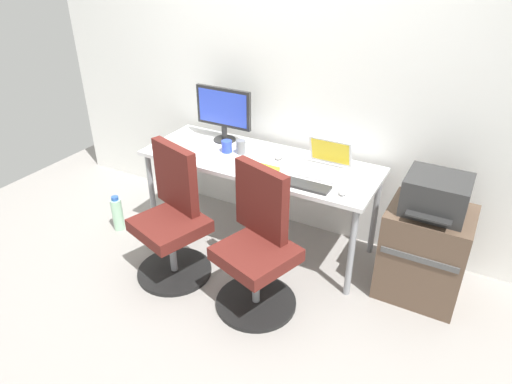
{
  "coord_description": "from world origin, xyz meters",
  "views": [
    {
      "loc": [
        1.47,
        -2.72,
        2.18
      ],
      "look_at": [
        0.0,
        -0.05,
        0.47
      ],
      "focal_mm": 32.25,
      "sensor_mm": 36.0,
      "label": 1
    }
  ],
  "objects_px": {
    "office_chair_left": "(173,220)",
    "open_laptop": "(325,164)",
    "printer": "(436,195)",
    "desktop_monitor": "(223,111)",
    "coffee_mug": "(227,146)",
    "office_chair_right": "(258,247)",
    "side_cabinet": "(424,253)",
    "water_bottle_on_floor": "(117,214)"
  },
  "relations": [
    {
      "from": "office_chair_left",
      "to": "open_laptop",
      "type": "xyz_separation_m",
      "value": [
        0.86,
        0.66,
        0.35
      ]
    },
    {
      "from": "coffee_mug",
      "to": "printer",
      "type": "bearing_deg",
      "value": -0.72
    },
    {
      "from": "side_cabinet",
      "to": "coffee_mug",
      "type": "xyz_separation_m",
      "value": [
        -1.54,
        0.02,
        0.44
      ]
    },
    {
      "from": "office_chair_left",
      "to": "open_laptop",
      "type": "height_order",
      "value": "same"
    },
    {
      "from": "printer",
      "to": "open_laptop",
      "type": "relative_size",
      "value": 1.29
    },
    {
      "from": "office_chair_left",
      "to": "water_bottle_on_floor",
      "type": "height_order",
      "value": "office_chair_left"
    },
    {
      "from": "office_chair_left",
      "to": "open_laptop",
      "type": "relative_size",
      "value": 3.03
    },
    {
      "from": "office_chair_right",
      "to": "coffee_mug",
      "type": "relative_size",
      "value": 10.22
    },
    {
      "from": "water_bottle_on_floor",
      "to": "open_laptop",
      "type": "relative_size",
      "value": 1.0
    },
    {
      "from": "side_cabinet",
      "to": "printer",
      "type": "relative_size",
      "value": 1.63
    },
    {
      "from": "desktop_monitor",
      "to": "printer",
      "type": "bearing_deg",
      "value": -6.83
    },
    {
      "from": "office_chair_left",
      "to": "office_chair_right",
      "type": "xyz_separation_m",
      "value": [
        0.68,
        -0.0,
        0.0
      ]
    },
    {
      "from": "office_chair_right",
      "to": "printer",
      "type": "height_order",
      "value": "office_chair_right"
    },
    {
      "from": "office_chair_right",
      "to": "side_cabinet",
      "type": "xyz_separation_m",
      "value": [
        0.93,
        0.6,
        -0.1
      ]
    },
    {
      "from": "side_cabinet",
      "to": "coffee_mug",
      "type": "height_order",
      "value": "coffee_mug"
    },
    {
      "from": "desktop_monitor",
      "to": "coffee_mug",
      "type": "bearing_deg",
      "value": -52.5
    },
    {
      "from": "printer",
      "to": "coffee_mug",
      "type": "relative_size",
      "value": 4.35
    },
    {
      "from": "coffee_mug",
      "to": "desktop_monitor",
      "type": "bearing_deg",
      "value": 127.5
    },
    {
      "from": "office_chair_left",
      "to": "desktop_monitor",
      "type": "height_order",
      "value": "desktop_monitor"
    },
    {
      "from": "office_chair_right",
      "to": "office_chair_left",
      "type": "bearing_deg",
      "value": 179.98
    },
    {
      "from": "side_cabinet",
      "to": "desktop_monitor",
      "type": "xyz_separation_m",
      "value": [
        -1.68,
        0.2,
        0.64
      ]
    },
    {
      "from": "office_chair_left",
      "to": "side_cabinet",
      "type": "distance_m",
      "value": 1.73
    },
    {
      "from": "side_cabinet",
      "to": "office_chair_left",
      "type": "bearing_deg",
      "value": -159.74
    },
    {
      "from": "office_chair_right",
      "to": "side_cabinet",
      "type": "relative_size",
      "value": 1.44
    },
    {
      "from": "office_chair_left",
      "to": "desktop_monitor",
      "type": "bearing_deg",
      "value": 94.34
    },
    {
      "from": "office_chair_left",
      "to": "water_bottle_on_floor",
      "type": "distance_m",
      "value": 0.82
    },
    {
      "from": "office_chair_left",
      "to": "printer",
      "type": "distance_m",
      "value": 1.76
    },
    {
      "from": "office_chair_left",
      "to": "printer",
      "type": "xyz_separation_m",
      "value": [
        1.62,
        0.6,
        0.35
      ]
    },
    {
      "from": "open_laptop",
      "to": "office_chair_left",
      "type": "bearing_deg",
      "value": -142.34
    },
    {
      "from": "desktop_monitor",
      "to": "open_laptop",
      "type": "bearing_deg",
      "value": -8.28
    },
    {
      "from": "water_bottle_on_floor",
      "to": "printer",
      "type": "bearing_deg",
      "value": 9.89
    },
    {
      "from": "side_cabinet",
      "to": "water_bottle_on_floor",
      "type": "xyz_separation_m",
      "value": [
        -2.37,
        -0.41,
        -0.18
      ]
    },
    {
      "from": "open_laptop",
      "to": "desktop_monitor",
      "type": "bearing_deg",
      "value": 171.72
    },
    {
      "from": "office_chair_left",
      "to": "coffee_mug",
      "type": "distance_m",
      "value": 0.71
    },
    {
      "from": "coffee_mug",
      "to": "side_cabinet",
      "type": "bearing_deg",
      "value": -0.69
    },
    {
      "from": "desktop_monitor",
      "to": "coffee_mug",
      "type": "height_order",
      "value": "desktop_monitor"
    },
    {
      "from": "open_laptop",
      "to": "water_bottle_on_floor",
      "type": "bearing_deg",
      "value": -163.4
    },
    {
      "from": "office_chair_left",
      "to": "open_laptop",
      "type": "distance_m",
      "value": 1.14
    },
    {
      "from": "desktop_monitor",
      "to": "water_bottle_on_floor",
      "type": "bearing_deg",
      "value": -138.34
    },
    {
      "from": "side_cabinet",
      "to": "printer",
      "type": "distance_m",
      "value": 0.45
    },
    {
      "from": "side_cabinet",
      "to": "office_chair_right",
      "type": "bearing_deg",
      "value": -147.43
    },
    {
      "from": "water_bottle_on_floor",
      "to": "desktop_monitor",
      "type": "xyz_separation_m",
      "value": [
        0.69,
        0.61,
        0.82
      ]
    }
  ]
}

